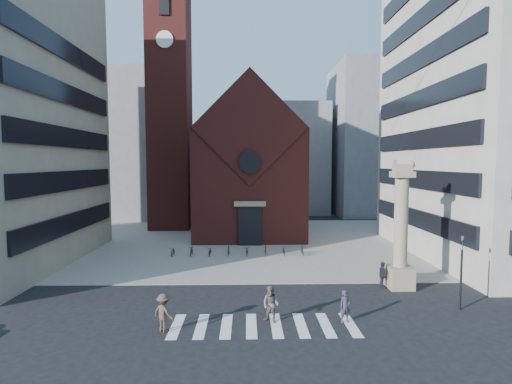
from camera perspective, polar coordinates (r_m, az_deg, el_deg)
ground at (r=24.73m, az=-0.51°, el=-15.85°), size 120.00×120.00×0.00m
piazza at (r=43.06m, az=-0.89°, el=-7.06°), size 46.00×30.00×0.05m
zebra_crossing at (r=21.95m, az=1.13°, el=-18.52°), size 10.20×3.20×0.01m
church at (r=48.25m, az=-0.97°, el=3.68°), size 12.00×16.65×18.00m
campanile at (r=52.60m, az=-12.21°, el=12.11°), size 5.50×5.50×31.20m
bg_block_left at (r=66.24m, az=-18.75°, el=6.24°), size 16.00×14.00×22.00m
bg_block_mid at (r=68.51m, az=3.96°, el=4.71°), size 14.00×12.00×18.00m
bg_block_right at (r=69.02m, az=17.66°, el=7.01°), size 16.00×14.00×24.00m
lion_column at (r=28.63m, az=19.97°, el=-6.14°), size 1.63×1.60×8.68m
traffic_light at (r=26.17m, az=27.27°, el=-9.96°), size 0.13×0.16×4.30m
pedestrian_0 at (r=22.55m, az=12.63°, el=-15.66°), size 0.72×0.57×1.72m
pedestrian_1 at (r=22.00m, az=2.14°, el=-15.75°), size 1.20×1.14×1.96m
pedestrian_2 at (r=28.80m, az=17.62°, el=-11.23°), size 0.45×1.06×1.81m
pedestrian_3 at (r=21.45m, az=-13.04°, el=-16.44°), size 1.43×1.27×1.93m
scooter_0 at (r=37.25m, az=-11.79°, el=-8.29°), size 0.54×1.51×0.79m
scooter_1 at (r=36.98m, az=-9.20°, el=-8.28°), size 0.43×1.47×0.88m
scooter_2 at (r=36.80m, az=-6.58°, el=-8.39°), size 0.54×1.51×0.79m
scooter_3 at (r=36.68m, az=-3.94°, el=-8.34°), size 0.43×1.47×0.88m
scooter_4 at (r=36.65m, az=-1.29°, el=-8.41°), size 0.54×1.51×0.79m
scooter_5 at (r=36.68m, az=1.36°, el=-8.33°), size 0.43×1.47×0.88m
scooter_6 at (r=36.81m, az=4.00°, el=-8.37°), size 0.54×1.51×0.79m
scooter_7 at (r=36.99m, az=6.62°, el=-8.25°), size 0.43×1.47×0.88m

